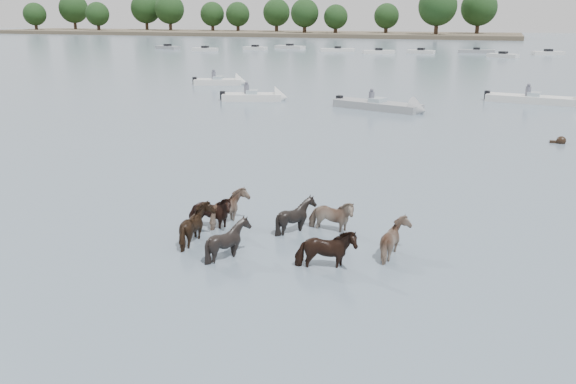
% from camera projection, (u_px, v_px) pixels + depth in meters
% --- Properties ---
extents(ground, '(400.00, 400.00, 0.00)m').
position_uv_depth(ground, '(236.00, 260.00, 14.42)').
color(ground, slate).
rests_on(ground, ground).
extents(shoreline, '(160.00, 30.00, 1.00)m').
position_uv_depth(shoreline, '(234.00, 33.00, 171.88)').
color(shoreline, '#4C4233').
rests_on(shoreline, ground).
extents(pony_herd, '(6.78, 3.63, 1.24)m').
position_uv_depth(pony_herd, '(272.00, 228.00, 15.53)').
color(pony_herd, black).
rests_on(pony_herd, ground).
extents(swimming_pony, '(0.72, 0.44, 0.44)m').
position_uv_depth(swimming_pony, '(560.00, 141.00, 27.47)').
color(swimming_pony, black).
rests_on(swimming_pony, ground).
extents(motorboat_a, '(4.87, 3.10, 1.92)m').
position_uv_depth(motorboat_a, '(262.00, 97.00, 41.14)').
color(motorboat_a, silver).
rests_on(motorboat_a, ground).
extents(motorboat_b, '(6.41, 3.39, 1.92)m').
position_uv_depth(motorboat_b, '(389.00, 107.00, 36.81)').
color(motorboat_b, gray).
rests_on(motorboat_b, ground).
extents(motorboat_c, '(6.88, 2.55, 1.92)m').
position_uv_depth(motorboat_c, '(546.00, 100.00, 39.60)').
color(motorboat_c, silver).
rests_on(motorboat_c, ground).
extents(motorboat_f, '(4.77, 3.03, 1.92)m').
position_uv_depth(motorboat_f, '(226.00, 82.00, 50.33)').
color(motorboat_f, silver).
rests_on(motorboat_f, ground).
extents(distant_flotilla, '(104.19, 21.70, 0.93)m').
position_uv_depth(distant_flotilla, '(470.00, 54.00, 85.77)').
color(distant_flotilla, gray).
rests_on(distant_flotilla, ground).
extents(treeline, '(146.55, 23.18, 12.53)m').
position_uv_depth(treeline, '(233.00, 11.00, 171.44)').
color(treeline, '#382619').
rests_on(treeline, ground).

